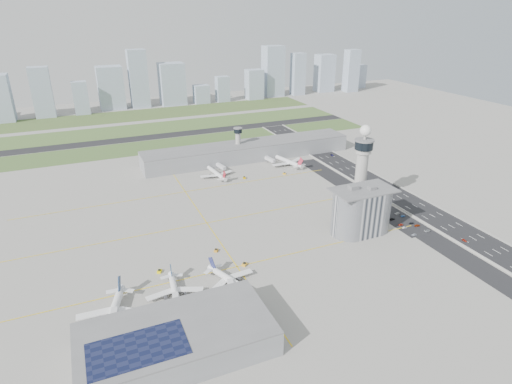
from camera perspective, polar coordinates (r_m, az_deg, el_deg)
name	(u,v)px	position (r m, az deg, el deg)	size (l,w,h in m)	color
ground	(276,231)	(292.18, 2.71, -5.23)	(1000.00, 1000.00, 0.00)	#9E9C93
grass_strip_0	(172,144)	(485.00, -11.14, 6.27)	(480.00, 50.00, 0.08)	#46632F
grass_strip_1	(158,128)	(555.93, -12.88, 8.33)	(480.00, 60.00, 0.08)	#4A6831
grass_strip_2	(147,114)	(632.63, -14.32, 10.01)	(480.00, 70.00, 0.08)	#455729
runway	(165,136)	(519.85, -12.06, 7.36)	(480.00, 22.00, 0.10)	black
highway	(410,203)	(353.03, 19.79, -1.38)	(28.00, 500.00, 0.10)	black
barrier_left	(395,205)	(343.92, 18.07, -1.70)	(0.60, 500.00, 1.20)	#9E9E99
barrier_right	(424,199)	(362.03, 21.45, -0.91)	(0.60, 500.00, 1.20)	#9E9E99
landside_road	(392,214)	(330.69, 17.70, -2.79)	(18.00, 260.00, 0.08)	black
parking_lot	(401,221)	(321.58, 18.78, -3.71)	(20.00, 44.00, 0.10)	black
taxiway_line_h_0	(237,267)	(255.00, -2.56, -9.92)	(260.00, 0.60, 0.01)	yellow
taxiway_line_h_1	(207,223)	(304.29, -6.59, -4.12)	(260.00, 0.60, 0.01)	yellow
taxiway_line_h_2	(185,192)	(356.87, -9.42, 0.03)	(260.00, 0.60, 0.01)	yellow
taxiway_line_v	(207,223)	(304.29, -6.59, -4.12)	(0.60, 260.00, 0.01)	yellow
control_tower	(362,165)	(319.34, 13.95, 3.55)	(14.00, 14.00, 64.50)	#ADAAA5
secondary_tower	(238,141)	(423.73, -2.41, 6.84)	(8.60, 8.60, 31.90)	#ADAAA5
admin_building	(361,211)	(293.53, 13.85, -2.44)	(42.00, 24.00, 33.50)	#B2B2B7
terminal_pier	(248,151)	(428.69, -1.03, 5.53)	(210.00, 32.00, 15.80)	gray
near_terminal	(176,340)	(201.14, -10.57, -18.77)	(84.00, 42.00, 13.00)	gray
airplane_near_a	(112,310)	(225.11, -18.66, -14.65)	(42.18, 35.85, 11.81)	white
airplane_near_b	(175,289)	(232.33, -10.78, -12.63)	(35.82, 30.44, 10.03)	white
airplane_near_c	(231,277)	(237.62, -3.35, -11.25)	(36.42, 30.96, 10.20)	white
airplane_far_a	(216,171)	(384.05, -5.31, 2.82)	(37.12, 31.55, 10.39)	white
airplane_far_b	(287,159)	(412.76, 4.20, 4.46)	(42.15, 35.83, 11.80)	white
jet_bridge_near_0	(113,331)	(217.82, -18.52, -17.14)	(14.00, 3.00, 5.70)	silver
jet_bridge_near_1	(177,314)	(219.91, -10.49, -15.69)	(14.00, 3.00, 5.70)	silver
jet_bridge_near_2	(235,299)	(226.00, -2.87, -14.02)	(14.00, 3.00, 5.70)	silver
jet_bridge_far_0	(217,166)	(403.86, -5.17, 3.53)	(14.00, 3.00, 5.70)	silver
jet_bridge_far_1	(266,159)	(420.87, 1.32, 4.46)	(14.00, 3.00, 5.70)	silver
tug_0	(115,316)	(229.37, -18.29, -15.37)	(2.18, 3.17, 1.84)	gold
tug_1	(159,271)	(255.62, -12.76, -10.23)	(2.10, 3.06, 1.78)	#FEE500
tug_2	(244,264)	(255.49, -1.56, -9.58)	(2.27, 3.30, 1.92)	gold
tug_3	(216,250)	(269.91, -5.35, -7.73)	(2.06, 3.00, 1.74)	orange
tug_4	(244,178)	(378.98, -1.58, 1.94)	(2.27, 3.30, 1.92)	#CF9B01
tug_5	(284,173)	(389.80, 3.80, 2.50)	(1.94, 2.82, 1.64)	gold
car_lot_0	(414,235)	(305.26, 20.34, -5.34)	(1.42, 3.53, 1.20)	silver
car_lot_1	(405,228)	(312.34, 19.22, -4.50)	(1.24, 3.55, 1.17)	#A9AAB0
car_lot_2	(401,225)	(315.62, 18.76, -4.14)	(1.82, 3.95, 1.10)	#A52817
car_lot_3	(392,219)	(321.54, 17.70, -3.44)	(1.85, 4.54, 1.32)	black
car_lot_4	(387,218)	(322.67, 17.10, -3.27)	(1.44, 3.58, 1.22)	navy
car_lot_5	(382,213)	(327.65, 16.41, -2.75)	(1.38, 3.96, 1.30)	silver
car_lot_6	(427,231)	(313.46, 21.89, -4.81)	(2.15, 4.65, 1.29)	#9FA3A9
car_lot_7	(417,225)	(318.27, 20.71, -4.18)	(1.78, 4.37, 1.27)	maroon
car_lot_8	(412,223)	(320.21, 20.03, -3.90)	(1.49, 3.71, 1.27)	black
car_lot_9	(403,216)	(328.36, 19.00, -3.06)	(1.27, 3.64, 1.20)	navy
car_lot_10	(397,213)	(331.16, 18.33, -2.73)	(1.99, 4.33, 1.20)	silver
car_lot_11	(388,209)	(336.32, 17.25, -2.16)	(1.85, 4.54, 1.32)	gray
car_hw_0	(464,240)	(311.03, 26.03, -5.81)	(1.41, 3.50, 1.19)	#A42415
car_hw_1	(378,185)	(378.43, 15.90, 0.90)	(1.16, 3.34, 1.10)	black
car_hw_2	(332,155)	(445.29, 10.11, 4.87)	(1.92, 4.17, 1.16)	#0D0B4A
car_hw_4	(293,141)	(487.17, 5.01, 6.77)	(1.35, 3.35, 1.14)	gray
skyline_bldg_5	(42,92)	(659.20, -26.64, 11.79)	(25.49, 20.39, 66.89)	#9EADC1
skyline_bldg_6	(81,98)	(658.37, -22.32, 11.53)	(20.04, 16.03, 45.20)	#9EADC1
skyline_bldg_7	(111,88)	(677.77, -18.79, 13.02)	(35.76, 28.61, 61.22)	#9EADC1
skyline_bldg_8	(138,79)	(675.19, -15.41, 14.34)	(26.33, 21.06, 83.39)	#9EADC1
skyline_bldg_9	(172,84)	(686.22, -11.12, 13.96)	(36.96, 29.57, 62.11)	#9EADC1
skyline_bldg_10	(201,94)	(691.22, -7.29, 12.82)	(23.01, 18.41, 27.75)	#9EADC1
skyline_bldg_11	(223,89)	(700.17, -4.48, 13.54)	(20.22, 16.18, 38.97)	#9EADC1
skyline_bldg_12	(254,84)	(716.52, -0.24, 14.16)	(26.14, 20.92, 46.89)	#9EADC1
skyline_bldg_13	(273,71)	(740.60, 2.28, 15.79)	(32.26, 25.81, 81.20)	#9EADC1
skyline_bldg_14	(298,74)	(754.93, 5.60, 15.37)	(21.59, 17.28, 68.75)	#9EADC1
skyline_bldg_15	(324,73)	(792.19, 9.10, 15.39)	(30.25, 24.20, 63.40)	#9EADC1
skyline_bldg_16	(351,71)	(798.97, 12.59, 15.49)	(23.04, 18.43, 71.56)	#9EADC1
skyline_bldg_17	(358,76)	(844.21, 13.51, 14.77)	(22.64, 18.11, 41.06)	#9EADC1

